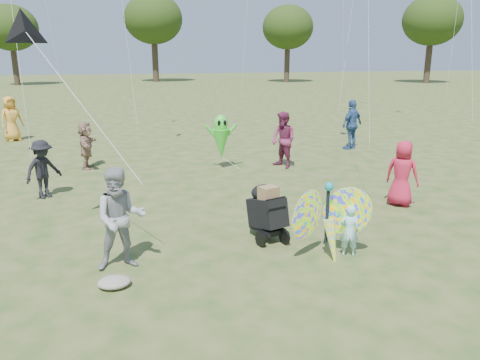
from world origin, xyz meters
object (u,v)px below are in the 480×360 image
Objects in this scene: crowd_d at (86,145)px; crowd_e at (283,140)px; crowd_a at (402,173)px; jogging_stroller at (267,209)px; child_girl at (349,231)px; alien_kite at (221,139)px; crowd_b at (43,169)px; butterfly_kite at (329,222)px; adult_man at (120,219)px; crowd_c at (352,125)px; crowd_g at (11,119)px.

crowd_e is at bearing -96.98° from crowd_d.
jogging_stroller is at bearing 66.40° from crowd_a.
crowd_e reaches higher than child_girl.
alien_kite reaches higher than jogging_stroller.
jogging_stroller is (-2.28, -5.59, -0.28)m from crowd_e.
crowd_b reaches higher than butterfly_kite.
jogging_stroller is at bearing 10.27° from adult_man.
crowd_b is 0.83× the size of crowd_e.
crowd_e is at bearing 4.38° from crowd_c.
crowd_b is at bearing -100.30° from crowd_e.
crowd_d is at bearing -98.38° from crowd_g.
crowd_b is (-8.43, 2.72, -0.05)m from crowd_a.
adult_man reaches higher than alien_kite.
butterfly_kite is (-5.01, -8.98, -0.26)m from crowd_c.
adult_man is 0.94× the size of crowd_c.
alien_kite is (0.30, 5.84, 0.36)m from jogging_stroller.
crowd_e is at bearing 49.44° from jogging_stroller.
child_girl is 16.35m from crowd_g.
crowd_g is at bearing 119.59° from butterfly_kite.
crowd_g reaches higher than crowd_e.
child_girl is 7.10m from alien_kite.
butterfly_kite is at bearing -144.56° from crowd_d.
child_girl is 0.56× the size of butterfly_kite.
child_girl is at bearing -63.66° from jogging_stroller.
crowd_c is 4.16m from crowd_e.
butterfly_kite is at bearing -11.35° from adult_man.
adult_man is 2.88m from jogging_stroller.
crowd_c reaches higher than crowd_d.
crowd_g is (-12.97, 5.04, -0.01)m from crowd_c.
child_girl is 9.60m from crowd_d.
crowd_a is 9.54m from crowd_d.
crowd_e is 1.59× the size of jogging_stroller.
crowd_g is (-9.45, 7.26, 0.03)m from crowd_e.
crowd_b is 0.99× the size of crowd_d.
adult_man reaches higher than butterfly_kite.
adult_man reaches higher than jogging_stroller.
crowd_b is 11.17m from crowd_c.
child_girl is at bearing -97.28° from crowd_g.
alien_kite reaches higher than crowd_b.
crowd_g is 10.25m from alien_kite.
crowd_e is (1.09, 6.78, 0.41)m from child_girl.
crowd_b is at bearing -21.61° from child_girl.
crowd_a is (2.57, 2.41, 0.31)m from child_girl.
jogging_stroller is 0.65× the size of butterfly_kite.
crowd_c reaches higher than adult_man.
child_girl is 0.86× the size of jogging_stroller.
adult_man is 8.05m from crowd_e.
crowd_g is at bearing 104.60° from adult_man.
crowd_e reaches higher than alien_kite.
child_girl is 0.55× the size of adult_man.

